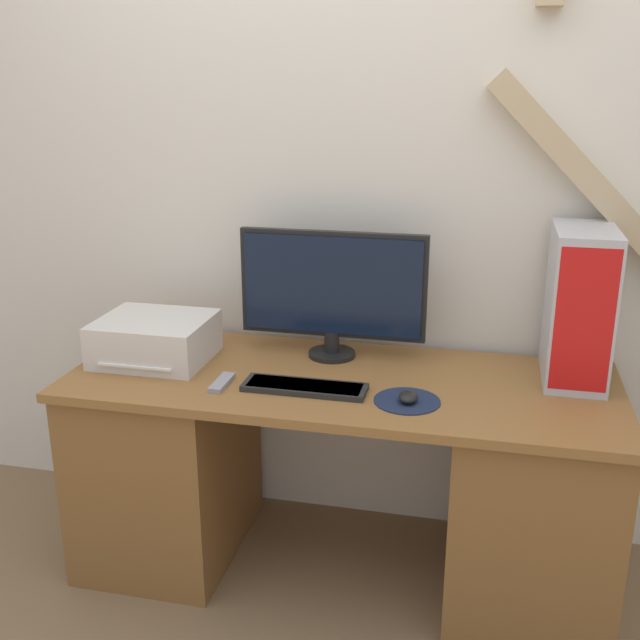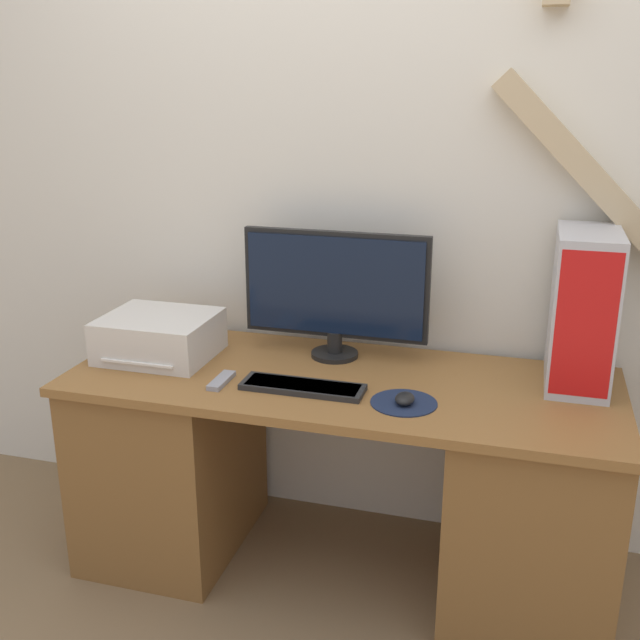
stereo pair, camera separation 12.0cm
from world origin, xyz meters
name	(u,v)px [view 1 (the left image)]	position (x,y,z in m)	size (l,w,h in m)	color
ground_plane	(317,632)	(0.00, 0.00, 0.00)	(12.00, 12.00, 0.00)	brown
wall_back	(369,164)	(0.01, 0.74, 1.36)	(6.40, 0.13, 2.82)	silver
desk	(340,472)	(0.00, 0.34, 0.37)	(1.77, 0.69, 0.72)	brown
monitor	(332,289)	(-0.07, 0.53, 0.96)	(0.64, 0.16, 0.44)	black
keyboard	(305,387)	(-0.09, 0.22, 0.73)	(0.39, 0.12, 0.02)	black
mousepad	(407,401)	(0.23, 0.20, 0.72)	(0.20, 0.20, 0.00)	#19233D
mouse	(408,397)	(0.24, 0.19, 0.74)	(0.06, 0.08, 0.03)	black
computer_tower	(579,305)	(0.73, 0.51, 0.97)	(0.19, 0.34, 0.49)	#B2B2B7
printer	(155,339)	(-0.65, 0.36, 0.79)	(0.37, 0.33, 0.15)	beige
remote_control	(222,383)	(-0.35, 0.20, 0.73)	(0.04, 0.14, 0.02)	gray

